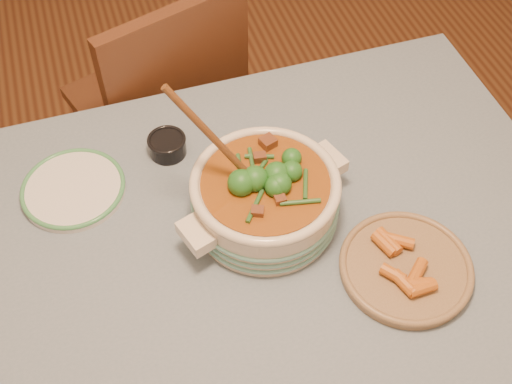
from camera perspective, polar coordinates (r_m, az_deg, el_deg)
dining_table at (r=1.40m, az=-4.83°, el=-9.10°), size 1.68×1.08×0.76m
stew_casserole at (r=1.33m, az=0.79°, el=-0.28°), size 0.39×0.38×0.37m
white_plate at (r=1.48m, az=-15.93°, el=0.29°), size 0.24×0.24×0.02m
condiment_bowl at (r=1.50m, az=-7.90°, el=4.20°), size 0.10×0.10×0.05m
fried_plate at (r=1.33m, az=13.21°, el=-6.44°), size 0.32×0.32×0.05m
chair_far at (r=1.97m, az=-8.07°, el=7.79°), size 0.55×0.55×0.93m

